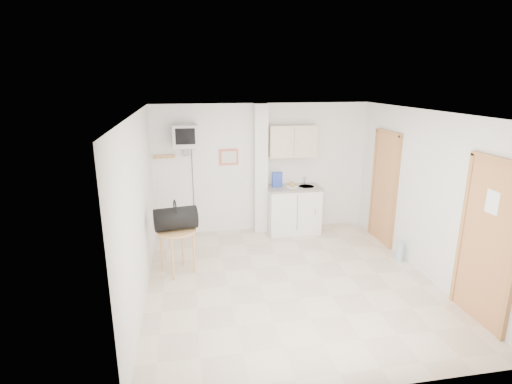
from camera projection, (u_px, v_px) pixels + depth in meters
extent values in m
plane|color=beige|center=(290.00, 281.00, 6.01)|extent=(4.50, 4.50, 0.00)
cube|color=white|center=(262.00, 168.00, 7.80)|extent=(4.20, 0.04, 2.50)
cube|color=white|center=(358.00, 276.00, 3.54)|extent=(4.20, 0.04, 2.50)
cube|color=white|center=(139.00, 210.00, 5.32)|extent=(0.04, 4.50, 2.50)
cube|color=white|center=(427.00, 195.00, 6.02)|extent=(0.04, 4.50, 2.50)
cube|color=white|center=(294.00, 113.00, 5.33)|extent=(4.20, 4.50, 0.04)
cube|color=white|center=(261.00, 170.00, 7.69)|extent=(0.25, 0.22, 2.50)
cube|color=#C55F45|center=(229.00, 157.00, 7.61)|extent=(0.36, 0.03, 0.30)
cube|color=silver|center=(229.00, 157.00, 7.59)|extent=(0.28, 0.01, 0.22)
cube|color=tan|center=(164.00, 157.00, 7.38)|extent=(0.40, 0.05, 0.06)
cube|color=white|center=(246.00, 184.00, 7.82)|extent=(0.15, 0.02, 0.08)
cylinder|color=tan|center=(156.00, 158.00, 7.30)|extent=(0.02, 0.08, 0.02)
cylinder|color=tan|center=(161.00, 158.00, 7.32)|extent=(0.02, 0.08, 0.02)
cylinder|color=tan|center=(167.00, 158.00, 7.33)|extent=(0.02, 0.08, 0.02)
cylinder|color=tan|center=(173.00, 157.00, 7.35)|extent=(0.02, 0.08, 0.02)
cube|color=olive|center=(384.00, 189.00, 7.27)|extent=(0.04, 0.75, 2.00)
cube|color=brown|center=(384.00, 189.00, 7.27)|extent=(0.06, 0.87, 2.06)
cube|color=olive|center=(487.00, 245.00, 4.80)|extent=(0.04, 0.82, 2.02)
cube|color=brown|center=(487.00, 245.00, 4.80)|extent=(0.06, 0.94, 2.08)
cube|color=white|center=(493.00, 202.00, 4.65)|extent=(0.01, 0.20, 0.28)
cube|color=white|center=(293.00, 210.00, 7.86)|extent=(1.00, 0.55, 0.88)
cube|color=gray|center=(294.00, 188.00, 7.73)|extent=(1.03, 0.58, 0.04)
cylinder|color=#B7B7BA|center=(306.00, 187.00, 7.78)|extent=(0.30, 0.30, 0.05)
cylinder|color=#B7B7BA|center=(304.00, 181.00, 7.88)|extent=(0.02, 0.02, 0.16)
cylinder|color=#B7B7BA|center=(306.00, 178.00, 7.80)|extent=(0.02, 0.13, 0.02)
cube|color=#BDA994|center=(292.00, 141.00, 7.59)|extent=(0.90, 0.32, 0.60)
cube|color=#233DA4|center=(277.00, 180.00, 7.69)|extent=(0.19, 0.07, 0.29)
cylinder|color=white|center=(292.00, 187.00, 7.70)|extent=(0.22, 0.22, 0.01)
sphere|color=tan|center=(292.00, 185.00, 7.69)|extent=(0.11, 0.11, 0.11)
cube|color=slate|center=(186.00, 147.00, 7.27)|extent=(0.36, 0.32, 0.02)
cube|color=slate|center=(186.00, 151.00, 7.42)|extent=(0.10, 0.06, 0.20)
cube|color=#B0B0B2|center=(185.00, 136.00, 7.15)|extent=(0.44, 0.42, 0.40)
cube|color=black|center=(185.00, 136.00, 6.94)|extent=(0.34, 0.02, 0.28)
cylinder|color=black|center=(193.00, 191.00, 7.66)|extent=(0.01, 0.01, 1.73)
cylinder|color=tan|center=(177.00, 231.00, 6.12)|extent=(0.60, 0.60, 0.03)
cylinder|color=tan|center=(194.00, 253.00, 6.19)|extent=(0.04, 0.04, 0.68)
cylinder|color=tan|center=(182.00, 245.00, 6.46)|extent=(0.04, 0.04, 0.68)
cylinder|color=tan|center=(162.00, 251.00, 6.24)|extent=(0.04, 0.04, 0.68)
cylinder|color=tan|center=(173.00, 259.00, 5.97)|extent=(0.04, 0.04, 0.68)
cylinder|color=black|center=(176.00, 219.00, 6.08)|extent=(0.69, 0.45, 0.35)
torus|color=black|center=(175.00, 208.00, 6.03)|extent=(0.07, 0.26, 0.26)
cylinder|color=#9BBECC|center=(400.00, 252.00, 6.64)|extent=(0.12, 0.12, 0.33)
cylinder|color=#9BBECC|center=(401.00, 242.00, 6.59)|extent=(0.04, 0.04, 0.04)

